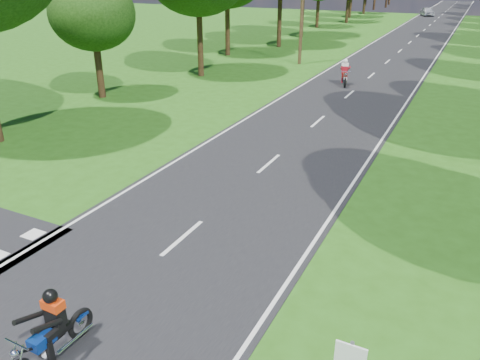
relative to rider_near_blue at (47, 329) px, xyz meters
The scene contains 7 objects.
ground 2.91m from the rider_near_blue, 94.85° to the left, with size 160.00×160.00×0.00m, color #245212.
main_road 52.81m from the rider_near_blue, 90.26° to the left, with size 7.00×140.00×0.02m, color black.
road_markings 50.94m from the rider_near_blue, 90.42° to the left, with size 7.40×140.00×0.01m.
telegraph_pole 31.60m from the rider_near_blue, 101.45° to the left, with size 1.20×0.26×8.00m.
rider_near_blue is the anchor object (origin of this frame).
rider_far_red 25.13m from the rider_near_blue, 92.73° to the left, with size 0.64×1.92×1.60m, color #AF1E0D, non-canonical shape.
distant_car 78.72m from the rider_near_blue, 91.62° to the left, with size 1.59×3.95×1.35m, color silver.
Camera 1 is at (6.32, -7.16, 6.72)m, focal length 35.00 mm.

